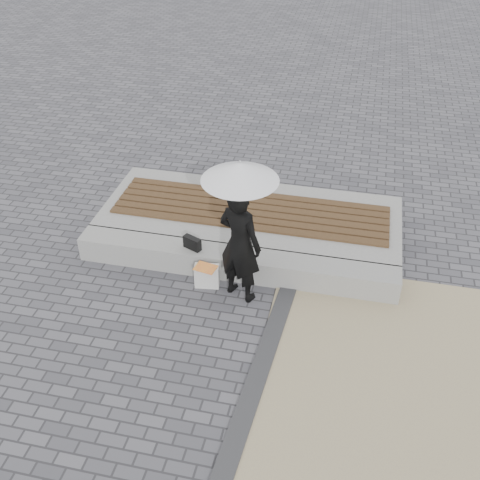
% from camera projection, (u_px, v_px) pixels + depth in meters
% --- Properties ---
extents(ground, '(80.00, 80.00, 0.00)m').
position_uv_depth(ground, '(208.00, 346.00, 7.77)').
color(ground, '#545459').
rests_on(ground, ground).
extents(terrazzo_zone, '(5.00, 5.00, 0.02)m').
position_uv_depth(terrazzo_zone, '(458.00, 420.00, 6.80)').
color(terrazzo_zone, tan).
rests_on(terrazzo_zone, ground).
extents(edging_band, '(0.61, 5.20, 0.04)m').
position_uv_depth(edging_band, '(255.00, 383.00, 7.23)').
color(edging_band, '#323235').
rests_on(edging_band, ground).
extents(seating_ledge, '(5.00, 0.45, 0.40)m').
position_uv_depth(seating_ledge, '(235.00, 263.00, 8.91)').
color(seating_ledge, gray).
rests_on(seating_ledge, ground).
extents(timber_platform, '(5.00, 2.00, 0.40)m').
position_uv_depth(timber_platform, '(251.00, 220.00, 9.86)').
color(timber_platform, gray).
rests_on(timber_platform, ground).
extents(timber_decking, '(4.60, 1.20, 0.04)m').
position_uv_depth(timber_decking, '(251.00, 210.00, 9.73)').
color(timber_decking, brown).
rests_on(timber_decking, timber_platform).
extents(woman, '(0.80, 0.67, 1.86)m').
position_uv_depth(woman, '(240.00, 244.00, 8.08)').
color(woman, black).
rests_on(woman, ground).
extents(parasol, '(1.03, 1.03, 1.32)m').
position_uv_depth(parasol, '(240.00, 172.00, 7.40)').
color(parasol, '#B0AFB4').
rests_on(parasol, ground).
extents(handbag, '(0.31, 0.21, 0.20)m').
position_uv_depth(handbag, '(192.00, 243.00, 8.82)').
color(handbag, black).
rests_on(handbag, seating_ledge).
extents(canvas_tote, '(0.38, 0.20, 0.39)m').
position_uv_depth(canvas_tote, '(207.00, 276.00, 8.67)').
color(canvas_tote, silver).
rests_on(canvas_tote, ground).
extents(magazine, '(0.35, 0.29, 0.01)m').
position_uv_depth(magazine, '(206.00, 268.00, 8.51)').
color(magazine, red).
rests_on(magazine, canvas_tote).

